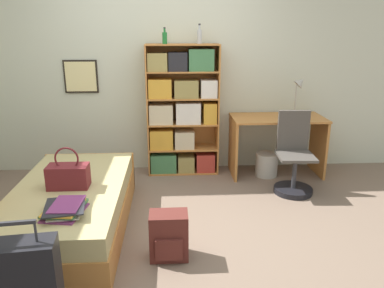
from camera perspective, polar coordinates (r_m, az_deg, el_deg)
ground_plane at (r=3.63m, az=-5.52°, el=-12.37°), size 14.00×14.00×0.00m
wall_back at (r=4.80m, az=-5.30°, el=11.29°), size 10.00×0.09×2.60m
bed at (r=3.67m, az=-17.90°, el=-9.13°), size 0.99×1.86×0.43m
handbag at (r=3.50m, az=-18.33°, el=-4.57°), size 0.35×0.19×0.37m
book_stack_on_bed at (r=3.06m, az=-18.82°, el=-9.31°), size 0.35×0.40×0.07m
bookcase at (r=4.67m, az=-1.66°, el=4.93°), size 0.89×0.30×1.61m
bottle_green at (r=4.53m, az=-4.19°, el=15.88°), size 0.06×0.06×0.19m
bottle_brown at (r=4.61m, az=1.14°, el=16.13°), size 0.06×0.06×0.23m
desk at (r=4.79m, az=12.79°, el=1.35°), size 1.13×0.58×0.74m
desk_lamp at (r=4.83m, az=16.03°, el=8.14°), size 0.21×0.16×0.50m
desk_chair at (r=4.38m, az=15.22°, el=-3.27°), size 0.43×0.43×0.91m
backpack at (r=3.09m, az=-3.54°, el=-13.82°), size 0.31×0.24×0.39m
waste_bin at (r=4.82m, az=11.28°, el=-3.07°), size 0.28×0.28×0.29m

